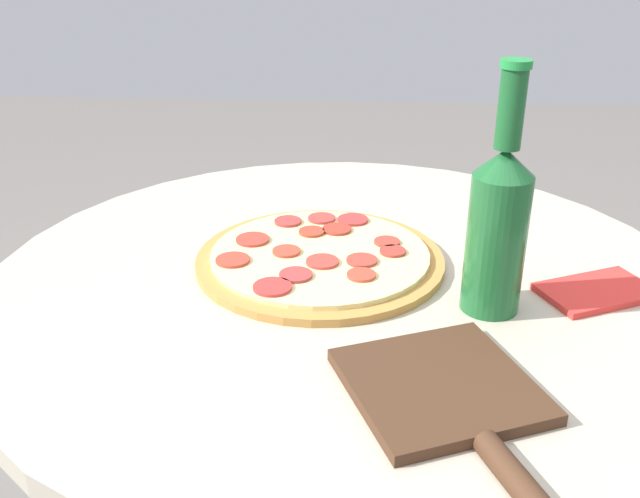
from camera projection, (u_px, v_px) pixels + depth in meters
table at (342, 390)px, 0.93m from camera, size 0.85×0.85×0.74m
pizza at (320, 258)px, 0.88m from camera, size 0.31×0.31×0.02m
beer_bottle at (498, 222)px, 0.74m from camera, size 0.06×0.06×0.27m
pizza_paddle at (455, 405)px, 0.62m from camera, size 0.21×0.32×0.02m
napkin at (597, 291)px, 0.81m from camera, size 0.15×0.12×0.01m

